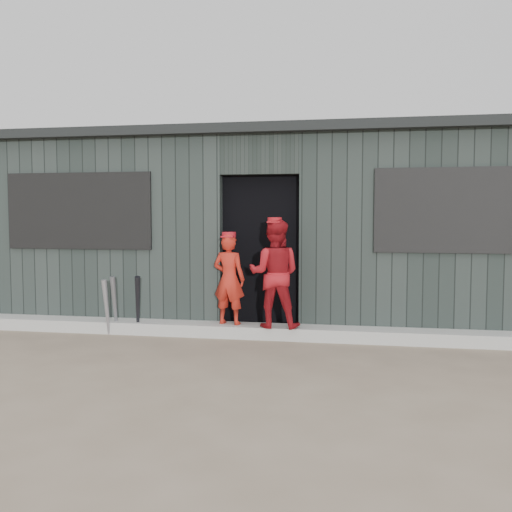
% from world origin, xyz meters
% --- Properties ---
extents(ground, '(80.00, 80.00, 0.00)m').
position_xyz_m(ground, '(0.00, 0.00, 0.00)').
color(ground, '#72604E').
rests_on(ground, ground).
extents(curb, '(8.00, 0.36, 0.15)m').
position_xyz_m(curb, '(0.00, 1.82, 0.07)').
color(curb, '#A1A19C').
rests_on(curb, ground).
extents(bat_left, '(0.08, 0.18, 0.71)m').
position_xyz_m(bat_left, '(-1.85, 1.60, 0.35)').
color(bat_left, '#93949C').
rests_on(bat_left, ground).
extents(bat_mid, '(0.08, 0.20, 0.73)m').
position_xyz_m(bat_mid, '(-1.81, 1.74, 0.37)').
color(bat_mid, slate).
rests_on(bat_mid, ground).
extents(bat_right, '(0.19, 0.33, 0.76)m').
position_xyz_m(bat_right, '(-1.47, 1.67, 0.38)').
color(bat_right, black).
rests_on(bat_right, ground).
extents(player_red_left, '(0.45, 0.34, 1.11)m').
position_xyz_m(player_red_left, '(-0.34, 1.83, 0.71)').
color(player_red_left, red).
rests_on(player_red_left, curb).
extents(player_red_right, '(0.63, 0.49, 1.29)m').
position_xyz_m(player_red_right, '(0.24, 1.73, 0.80)').
color(player_red_right, maroon).
rests_on(player_red_right, curb).
extents(player_grey_back, '(0.67, 0.59, 1.15)m').
position_xyz_m(player_grey_back, '(0.67, 2.36, 0.57)').
color(player_grey_back, '#A4A4A4').
rests_on(player_grey_back, ground).
extents(dugout, '(8.30, 3.30, 2.62)m').
position_xyz_m(dugout, '(-0.00, 3.50, 1.29)').
color(dugout, black).
rests_on(dugout, ground).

